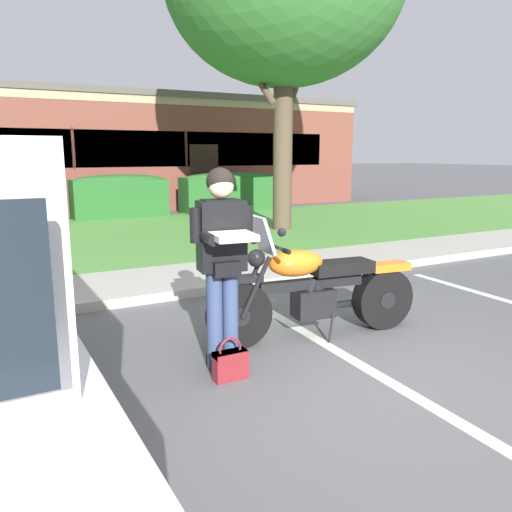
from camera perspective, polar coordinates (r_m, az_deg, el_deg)
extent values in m
plane|color=#565659|center=(4.41, 9.75, -13.15)|extent=(140.00, 140.00, 0.00)
cube|color=#ADA89E|center=(6.78, -5.55, -3.72)|extent=(60.00, 0.20, 0.12)
cube|color=#ADA89E|center=(7.55, -8.06, -2.37)|extent=(60.00, 1.50, 0.08)
cube|color=#518E3D|center=(11.51, -15.35, 2.02)|extent=(60.00, 6.89, 0.06)
cube|color=silver|center=(4.71, 11.02, -11.47)|extent=(0.28, 4.40, 0.01)
cylinder|color=black|center=(4.85, -1.86, -6.64)|extent=(0.65, 0.17, 0.64)
cylinder|color=black|center=(4.85, -1.86, -6.64)|extent=(0.19, 0.14, 0.18)
cylinder|color=black|center=(5.57, 13.88, -4.58)|extent=(0.66, 0.25, 0.64)
cylinder|color=black|center=(5.57, 13.88, -4.58)|extent=(0.20, 0.22, 0.18)
cube|color=black|center=(4.75, -1.89, -2.62)|extent=(0.45, 0.19, 0.06)
cube|color=orange|center=(5.52, 14.47, -1.11)|extent=(0.46, 0.25, 0.08)
cylinder|color=black|center=(4.74, -0.01, -3.53)|extent=(0.31, 0.08, 0.58)
cylinder|color=black|center=(4.89, -0.70, -3.08)|extent=(0.31, 0.08, 0.58)
sphere|color=black|center=(4.77, 0.04, -0.25)|extent=(0.17, 0.17, 0.17)
cylinder|color=black|center=(4.80, 1.59, 1.28)|extent=(0.12, 0.72, 0.03)
cylinder|color=black|center=(4.47, 3.41, 0.53)|extent=(0.06, 0.10, 0.04)
cylinder|color=black|center=(5.13, 0.01, 1.93)|extent=(0.06, 0.10, 0.04)
sphere|color=black|center=(4.49, 2.88, 2.65)|extent=(0.08, 0.08, 0.08)
sphere|color=black|center=(5.04, 0.05, 3.61)|extent=(0.08, 0.08, 0.08)
cube|color=#B2BCC6|center=(4.75, 0.71, 2.40)|extent=(0.18, 0.37, 0.35)
cube|color=black|center=(5.07, 6.13, -3.06)|extent=(1.10, 0.23, 0.10)
ellipsoid|color=orange|center=(4.95, 4.44, -0.78)|extent=(0.59, 0.38, 0.26)
cube|color=black|center=(5.20, 9.39, -1.20)|extent=(0.67, 0.35, 0.12)
cube|color=black|center=(5.14, 6.38, -5.19)|extent=(0.43, 0.29, 0.28)
cylinder|color=black|center=(5.08, 6.08, -3.50)|extent=(0.19, 0.14, 0.21)
cylinder|color=black|center=(5.11, 6.76, -3.42)|extent=(0.19, 0.14, 0.21)
cylinder|color=black|center=(5.46, 9.12, -5.36)|extent=(0.61, 0.15, 0.08)
cylinder|color=black|center=(5.56, 10.90, -5.11)|extent=(0.61, 0.15, 0.08)
cylinder|color=black|center=(5.12, 8.37, -7.75)|extent=(0.13, 0.11, 0.30)
cube|color=black|center=(4.53, -2.74, -11.60)|extent=(0.14, 0.25, 0.10)
cube|color=black|center=(4.49, -4.47, -11.83)|extent=(0.14, 0.25, 0.10)
cylinder|color=navy|center=(4.41, -2.87, -6.96)|extent=(0.14, 0.14, 0.86)
cylinder|color=navy|center=(4.38, -4.62, -7.15)|extent=(0.14, 0.14, 0.86)
cube|color=black|center=(4.22, -3.87, 2.25)|extent=(0.40, 0.27, 0.58)
cube|color=black|center=(4.19, -3.92, 5.90)|extent=(0.32, 0.24, 0.06)
sphere|color=beige|center=(4.18, -3.94, 7.81)|extent=(0.21, 0.21, 0.21)
sphere|color=black|center=(4.19, -4.01, 8.23)|extent=(0.23, 0.23, 0.23)
cube|color=black|center=(4.15, -3.28, -1.42)|extent=(0.23, 0.13, 0.12)
cylinder|color=black|center=(4.12, -1.08, 2.33)|extent=(0.13, 0.35, 0.09)
cylinder|color=black|center=(4.02, -5.36, 2.06)|extent=(0.13, 0.35, 0.09)
cylinder|color=black|center=(4.26, -0.97, 3.72)|extent=(0.10, 0.10, 0.28)
cylinder|color=black|center=(4.13, -6.72, 3.40)|extent=(0.10, 0.10, 0.28)
cube|color=beige|center=(3.94, -2.57, 2.19)|extent=(0.36, 0.36, 0.05)
cube|color=maroon|center=(4.27, -2.87, -12.04)|extent=(0.28, 0.12, 0.24)
cube|color=maroon|center=(4.23, -2.85, -10.82)|extent=(0.28, 0.13, 0.04)
torus|color=maroon|center=(4.22, -2.88, -10.29)|extent=(0.20, 0.02, 0.20)
cube|color=black|center=(2.94, -24.81, 3.75)|extent=(0.07, 2.73, 0.55)
cylinder|color=black|center=(4.78, -24.50, -8.21)|extent=(0.25, 0.60, 0.60)
cylinder|color=#4C3D2D|center=(12.03, 2.98, 11.06)|extent=(0.44, 0.44, 3.52)
cylinder|color=#4C3D2D|center=(12.32, 4.55, 18.53)|extent=(0.15, 0.84, 1.18)
cylinder|color=#4C3D2D|center=(11.85, 0.65, 18.48)|extent=(0.15, 1.20, 1.06)
cube|color=#235623|center=(14.95, -14.90, 6.11)|extent=(2.59, 0.90, 1.10)
ellipsoid|color=#235623|center=(14.92, -15.01, 8.22)|extent=(2.46, 0.84, 0.28)
cube|color=#235623|center=(16.11, -2.80, 6.83)|extent=(3.14, 0.90, 1.10)
ellipsoid|color=#235623|center=(16.07, -2.82, 8.78)|extent=(2.98, 0.84, 0.28)
cube|color=brown|center=(21.78, -22.04, 10.42)|extent=(20.36, 11.62, 3.54)
cube|color=#998466|center=(16.14, -20.02, 16.41)|extent=(20.36, 0.10, 0.24)
cube|color=#4C4742|center=(21.85, -22.42, 15.32)|extent=(20.56, 11.73, 0.20)
cube|color=#1E282D|center=(16.05, -19.66, 11.18)|extent=(17.31, 0.06, 1.10)
cube|color=brown|center=(16.04, -19.65, 11.18)|extent=(0.08, 0.04, 1.20)
cube|color=brown|center=(16.93, -7.78, 11.70)|extent=(0.08, 0.04, 1.20)
cube|color=brown|center=(18.44, 2.55, 11.75)|extent=(0.08, 0.04, 1.20)
cube|color=#473323|center=(17.19, -5.80, 8.74)|extent=(1.00, 0.08, 2.10)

